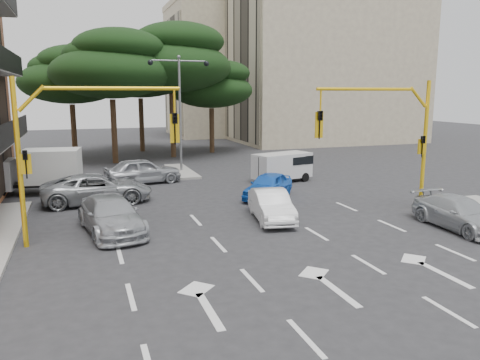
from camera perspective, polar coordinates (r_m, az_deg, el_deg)
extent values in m
plane|color=#28282B|center=(17.85, 3.57, -7.19)|extent=(120.00, 120.00, 0.00)
cube|color=gray|center=(32.80, -7.16, 1.08)|extent=(1.40, 6.00, 0.15)
cube|color=tan|center=(54.70, 10.48, 14.14)|extent=(20.00, 12.00, 18.00)
cube|color=black|center=(50.55, 0.15, 14.04)|extent=(0.12, 11.04, 16.20)
cube|color=tan|center=(62.86, -0.81, 12.91)|extent=(16.00, 12.00, 16.00)
cube|color=black|center=(60.82, -8.22, 12.41)|extent=(0.12, 11.04, 14.20)
cube|color=tan|center=(63.75, -0.83, 20.43)|extent=(16.15, 12.15, 0.70)
cylinder|color=#382616|center=(37.90, -15.09, 5.72)|extent=(0.44, 0.44, 4.95)
ellipsoid|color=black|center=(37.81, -15.42, 12.46)|extent=(9.15, 9.15, 3.87)
ellipsoid|color=black|center=(37.58, -14.58, 15.38)|extent=(6.86, 6.86, 2.86)
ellipsoid|color=black|center=(38.15, -16.32, 14.39)|extent=(6.07, 6.07, 2.64)
cylinder|color=#382616|center=(40.50, -8.19, 6.59)|extent=(0.44, 0.44, 5.40)
ellipsoid|color=black|center=(40.46, -8.38, 13.47)|extent=(9.98, 9.98, 4.22)
ellipsoid|color=black|center=(40.34, -7.48, 16.41)|extent=(7.49, 7.49, 3.12)
ellipsoid|color=black|center=(40.76, -9.23, 15.45)|extent=(6.62, 6.62, 2.88)
cylinder|color=#382616|center=(41.82, -19.58, 5.59)|extent=(0.44, 0.44, 4.50)
ellipsoid|color=black|center=(41.70, -19.93, 11.14)|extent=(8.32, 8.32, 3.52)
ellipsoid|color=black|center=(41.37, -19.24, 13.55)|extent=(6.24, 6.24, 2.60)
ellipsoid|color=black|center=(42.05, -20.73, 12.72)|extent=(5.52, 5.52, 2.40)
cylinder|color=#382616|center=(43.40, -3.45, 6.04)|extent=(0.44, 0.44, 4.05)
ellipsoid|color=black|center=(43.26, -3.51, 10.86)|extent=(7.49, 7.49, 3.17)
ellipsoid|color=black|center=(43.08, -2.59, 12.91)|extent=(5.62, 5.62, 2.34)
ellipsoid|color=black|center=(43.44, -4.28, 12.27)|extent=(4.97, 4.97, 2.16)
cylinder|color=#382616|center=(45.13, -11.90, 6.58)|extent=(0.44, 0.44, 4.95)
ellipsoid|color=black|center=(45.06, -12.12, 12.24)|extent=(9.15, 9.15, 3.87)
ellipsoid|color=black|center=(44.84, -11.37, 14.67)|extent=(6.86, 6.86, 2.86)
ellipsoid|color=black|center=(45.36, -12.88, 13.87)|extent=(6.07, 6.07, 2.64)
cylinder|color=yellow|center=(23.42, 21.57, 3.85)|extent=(0.18, 0.18, 6.00)
cylinder|color=yellow|center=(22.94, 20.89, 9.42)|extent=(0.95, 0.14, 0.95)
cylinder|color=yellow|center=(21.29, 15.15, 10.65)|extent=(4.80, 0.14, 0.14)
cylinder|color=yellow|center=(20.15, 9.81, 9.60)|extent=(0.08, 0.08, 0.90)
imported|color=black|center=(20.20, 9.72, 6.62)|extent=(0.20, 0.24, 1.20)
cube|color=yellow|center=(20.27, 9.61, 6.64)|extent=(0.36, 0.06, 1.10)
imported|color=black|center=(23.16, 21.39, 3.80)|extent=(0.16, 0.20, 1.00)
cube|color=yellow|center=(23.24, 21.23, 3.83)|extent=(0.35, 0.08, 0.70)
cylinder|color=yellow|center=(17.98, -25.31, 1.76)|extent=(0.18, 0.18, 6.00)
cylinder|color=yellow|center=(17.76, -24.10, 9.06)|extent=(0.95, 0.14, 0.95)
cylinder|color=yellow|center=(17.74, -15.17, 10.73)|extent=(4.80, 0.14, 0.14)
cylinder|color=yellow|center=(18.03, -8.01, 9.55)|extent=(0.08, 0.08, 0.90)
imported|color=black|center=(18.08, -7.93, 6.22)|extent=(0.20, 0.24, 1.20)
cube|color=yellow|center=(18.15, -7.98, 6.24)|extent=(0.36, 0.06, 1.10)
imported|color=black|center=(17.81, -24.65, 1.73)|extent=(0.16, 0.20, 1.00)
cube|color=yellow|center=(17.91, -24.62, 1.78)|extent=(0.35, 0.08, 0.70)
cylinder|color=slate|center=(32.40, -7.31, 7.77)|extent=(0.16, 0.16, 7.50)
cylinder|color=slate|center=(32.26, -9.08, 14.20)|extent=(1.80, 0.10, 0.10)
sphere|color=black|center=(32.09, -10.88, 13.89)|extent=(0.36, 0.36, 0.36)
cylinder|color=slate|center=(32.62, -5.87, 14.23)|extent=(1.80, 0.10, 0.10)
sphere|color=black|center=(32.86, -4.12, 13.97)|extent=(0.36, 0.36, 0.36)
sphere|color=slate|center=(32.45, -7.48, 14.66)|extent=(0.24, 0.24, 0.24)
imported|color=white|center=(20.28, 3.82, -3.10)|extent=(2.05, 4.15, 1.31)
imported|color=blue|center=(24.44, 3.45, -0.70)|extent=(3.87, 3.91, 1.34)
imported|color=#AAADB2|center=(19.17, -15.48, -4.13)|extent=(2.73, 5.09, 1.40)
imported|color=#9EA2A6|center=(24.39, -16.99, -1.00)|extent=(5.41, 2.63, 1.48)
imported|color=#A8ABB0|center=(29.00, -11.78, 1.11)|extent=(4.85, 2.62, 1.57)
imported|color=#ADB1B6|center=(20.95, 25.21, -3.69)|extent=(1.91, 4.47, 1.28)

